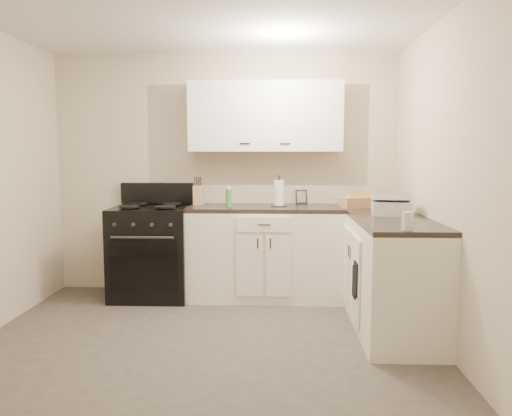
{
  "coord_description": "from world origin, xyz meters",
  "views": [
    {
      "loc": [
        0.53,
        -3.49,
        1.48
      ],
      "look_at": [
        0.36,
        0.85,
        1.0
      ],
      "focal_mm": 35.0,
      "sensor_mm": 36.0,
      "label": 1
    }
  ],
  "objects_px": {
    "stove": "(152,253)",
    "paper_towel": "(279,193)",
    "knife_block": "(198,195)",
    "countertop_grill": "(391,208)",
    "wicker_basket": "(358,202)"
  },
  "relations": [
    {
      "from": "stove",
      "to": "paper_towel",
      "type": "distance_m",
      "value": 1.43
    },
    {
      "from": "knife_block",
      "to": "countertop_grill",
      "type": "bearing_deg",
      "value": -19.6
    },
    {
      "from": "paper_towel",
      "to": "wicker_basket",
      "type": "height_order",
      "value": "paper_towel"
    },
    {
      "from": "wicker_basket",
      "to": "stove",
      "type": "bearing_deg",
      "value": 178.52
    },
    {
      "from": "wicker_basket",
      "to": "countertop_grill",
      "type": "relative_size",
      "value": 0.99
    },
    {
      "from": "knife_block",
      "to": "paper_towel",
      "type": "height_order",
      "value": "paper_towel"
    },
    {
      "from": "countertop_grill",
      "to": "wicker_basket",
      "type": "bearing_deg",
      "value": 116.66
    },
    {
      "from": "paper_towel",
      "to": "countertop_grill",
      "type": "bearing_deg",
      "value": -34.44
    },
    {
      "from": "countertop_grill",
      "to": "paper_towel",
      "type": "bearing_deg",
      "value": 152.75
    },
    {
      "from": "paper_towel",
      "to": "stove",
      "type": "bearing_deg",
      "value": -177.79
    },
    {
      "from": "paper_towel",
      "to": "wicker_basket",
      "type": "xyz_separation_m",
      "value": [
        0.77,
        -0.1,
        -0.08
      ]
    },
    {
      "from": "knife_block",
      "to": "paper_towel",
      "type": "relative_size",
      "value": 0.76
    },
    {
      "from": "stove",
      "to": "wicker_basket",
      "type": "xyz_separation_m",
      "value": [
        2.07,
        -0.05,
        0.53
      ]
    },
    {
      "from": "stove",
      "to": "countertop_grill",
      "type": "height_order",
      "value": "countertop_grill"
    },
    {
      "from": "stove",
      "to": "countertop_grill",
      "type": "xyz_separation_m",
      "value": [
        2.27,
        -0.62,
        0.54
      ]
    }
  ]
}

